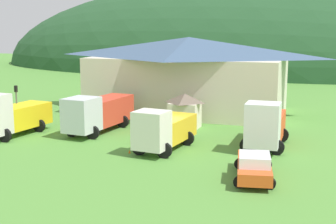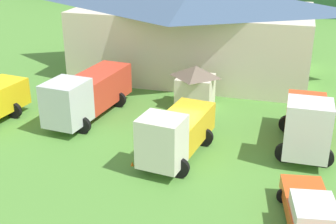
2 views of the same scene
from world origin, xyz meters
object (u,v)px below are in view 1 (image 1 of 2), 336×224
play_shed_cream (185,110)px  heavy_rig_striped (163,129)px  flatbed_truck_yellow (11,115)px  traffic_light_west (17,103)px  traffic_cone_near_pickup (130,153)px  tow_truck_silver (98,112)px  service_pickup_orange (254,166)px  depot_building (189,74)px  heavy_rig_white (265,125)px

play_shed_cream → heavy_rig_striped: bearing=-85.1°
flatbed_truck_yellow → traffic_light_west: traffic_light_west is taller
flatbed_truck_yellow → traffic_cone_near_pickup: size_ratio=13.35×
flatbed_truck_yellow → heavy_rig_striped: bearing=95.0°
play_shed_cream → flatbed_truck_yellow: size_ratio=0.45×
flatbed_truck_yellow → traffic_light_west: 2.16m
tow_truck_silver → heavy_rig_striped: size_ratio=1.22×
traffic_light_west → tow_truck_silver: bearing=13.2°
heavy_rig_striped → traffic_light_west: bearing=-92.3°
traffic_light_west → traffic_cone_near_pickup: traffic_light_west is taller
heavy_rig_striped → service_pickup_orange: (7.26, -4.61, -0.76)m
traffic_light_west → traffic_cone_near_pickup: bearing=-17.7°
depot_building → traffic_cone_near_pickup: 17.99m
play_shed_cream → service_pickup_orange: 14.83m
service_pickup_orange → traffic_light_west: size_ratio=1.43×
depot_building → heavy_rig_striped: bearing=-80.7°
heavy_rig_white → traffic_cone_near_pickup: 10.25m
service_pickup_orange → play_shed_cream: bearing=-157.2°
flatbed_truck_yellow → depot_building: bearing=152.4°
tow_truck_silver → play_shed_cream: bearing=126.5°
depot_building → flatbed_truck_yellow: 19.05m
depot_building → play_shed_cream: bearing=-76.5°
service_pickup_orange → traffic_light_west: (-21.42, 7.00, 1.61)m
play_shed_cream → flatbed_truck_yellow: (-12.72, -7.41, 0.15)m
tow_truck_silver → traffic_light_west: 7.12m
depot_building → heavy_rig_striped: size_ratio=3.09×
service_pickup_orange → depot_building: bearing=-164.0°
service_pickup_orange → flatbed_truck_yellow: bearing=-113.4°
play_shed_cream → traffic_cone_near_pickup: bearing=-98.3°
service_pickup_orange → traffic_cone_near_pickup: size_ratio=10.95×
service_pickup_orange → traffic_light_west: traffic_light_west is taller
play_shed_cream → tow_truck_silver: (-6.59, -3.89, 0.16)m
flatbed_truck_yellow → tow_truck_silver: bearing=127.0°
heavy_rig_striped → tow_truck_silver: bearing=-111.6°
depot_building → tow_truck_silver: size_ratio=2.53×
play_shed_cream → heavy_rig_striped: 7.93m
depot_building → heavy_rig_white: 16.29m
traffic_light_west → traffic_cone_near_pickup: size_ratio=7.68×
flatbed_truck_yellow → service_pickup_orange: bearing=83.2°
depot_building → heavy_rig_white: size_ratio=3.12×
tow_truck_silver → traffic_cone_near_pickup: tow_truck_silver is taller
depot_building → heavy_rig_striped: (2.62, -16.03, -2.45)m
depot_building → heavy_rig_striped: depot_building is taller
play_shed_cream → tow_truck_silver: tow_truck_silver is taller
flatbed_truck_yellow → traffic_cone_near_pickup: (11.36, -1.97, -1.75)m
heavy_rig_white → traffic_light_west: traffic_light_west is taller
service_pickup_orange → traffic_cone_near_pickup: service_pickup_orange is taller
depot_building → flatbed_truck_yellow: depot_building is taller
depot_building → traffic_light_west: size_ratio=5.31×
depot_building → tow_truck_silver: 13.09m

